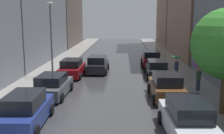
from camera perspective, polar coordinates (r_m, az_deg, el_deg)
name	(u,v)px	position (r m, az deg, el deg)	size (l,w,h in m)	color
ground_plane	(115,65)	(31.48, 0.71, 0.52)	(28.00, 72.00, 0.04)	#353538
sidewalk_left	(60,63)	(32.30, -10.90, 0.75)	(3.00, 72.00, 0.15)	gray
sidewalk_right	(172,64)	(31.96, 12.44, 0.59)	(3.00, 72.00, 0.15)	gray
building_left_far	(60,16)	(53.12, -10.80, 10.42)	(6.00, 16.86, 11.10)	#564C47
parked_car_left_nearest	(26,111)	(14.36, -17.57, -8.74)	(2.09, 4.59, 1.74)	navy
parked_car_left_second	(53,86)	(19.24, -12.34, -3.86)	(2.24, 4.42, 1.55)	#474C51
parked_car_left_third	(72,68)	(25.21, -8.36, -0.29)	(2.12, 4.36, 1.63)	maroon
parked_car_right_nearest	(187,120)	(13.04, 15.35, -10.55)	(2.14, 4.74, 1.76)	#B2B7BF
parked_car_right_second	(166,87)	(18.65, 11.26, -4.09)	(2.18, 4.34, 1.70)	brown
parked_car_right_third	(157,69)	(25.15, 9.34, -0.41)	(2.08, 4.75, 1.55)	black
parked_car_right_fourth	(151,59)	(30.47, 8.17, 1.65)	(2.17, 4.70, 1.73)	maroon
car_midroad	(98,65)	(26.94, -3.03, 0.50)	(2.14, 4.50, 1.63)	black
pedestrian_foreground	(177,63)	(24.11, 13.35, 0.92)	(0.96, 0.96, 1.93)	#38513D
pedestrian_near_tree	(199,72)	(20.50, 17.68, -0.91)	(1.01, 1.01, 1.91)	navy
lamp_post_left	(51,34)	(25.00, -12.63, 6.84)	(0.60, 0.28, 6.55)	#595B60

